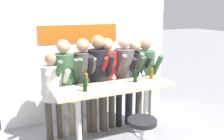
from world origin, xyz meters
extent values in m
cube|color=white|center=(0.00, 1.32, 1.33)|extent=(3.65, 0.10, 2.66)
cube|color=#DB5114|center=(-0.21, 1.26, 1.81)|extent=(1.64, 0.02, 0.36)
cube|color=beige|center=(0.00, 0.00, 1.01)|extent=(2.05, 0.61, 0.06)
cylinder|color=silver|center=(-0.64, 0.00, 0.52)|extent=(0.09, 0.09, 0.98)
cylinder|color=silver|center=(0.64, 0.00, 0.52)|extent=(0.09, 0.09, 0.98)
cylinder|color=silver|center=(0.64, 0.00, 0.01)|extent=(0.36, 0.36, 0.02)
cylinder|color=silver|center=(0.16, -0.66, 0.33)|extent=(0.06, 0.06, 0.61)
cylinder|color=black|center=(0.16, -0.66, 0.64)|extent=(0.45, 0.45, 0.07)
cylinder|color=#473D33|center=(-1.03, 0.49, 0.38)|extent=(0.12, 0.12, 0.76)
cylinder|color=#473D33|center=(-0.84, 0.53, 0.38)|extent=(0.12, 0.12, 0.76)
cylinder|color=beige|center=(-0.94, 0.51, 1.06)|extent=(0.42, 0.42, 0.60)
sphere|color=#9E7556|center=(-0.94, 0.51, 1.48)|extent=(0.21, 0.21, 0.21)
cylinder|color=beige|center=(-1.08, 0.33, 1.11)|extent=(0.15, 0.37, 0.47)
cylinder|color=beige|center=(-0.74, 0.39, 1.11)|extent=(0.15, 0.37, 0.47)
cylinder|color=gray|center=(-0.81, 0.54, 0.43)|extent=(0.12, 0.12, 0.86)
cylinder|color=gray|center=(-0.61, 0.56, 0.43)|extent=(0.12, 0.12, 0.86)
cylinder|color=#335638|center=(-0.71, 0.55, 1.20)|extent=(0.40, 0.40, 0.68)
sphere|color=tan|center=(-0.71, 0.55, 1.68)|extent=(0.23, 0.23, 0.23)
cylinder|color=#335638|center=(-0.86, 0.36, 1.25)|extent=(0.13, 0.41, 0.53)
cylinder|color=#335638|center=(-0.52, 0.40, 1.25)|extent=(0.13, 0.41, 0.53)
cylinder|color=#473D33|center=(-0.45, 0.56, 0.43)|extent=(0.10, 0.10, 0.86)
cylinder|color=#473D33|center=(-0.28, 0.53, 0.43)|extent=(0.10, 0.10, 0.86)
cylinder|color=#514C4C|center=(-0.36, 0.55, 1.20)|extent=(0.37, 0.37, 0.68)
sphere|color=tan|center=(-0.36, 0.55, 1.68)|extent=(0.23, 0.23, 0.23)
cylinder|color=#514C4C|center=(-0.54, 0.41, 1.25)|extent=(0.15, 0.40, 0.52)
cylinder|color=#514C4C|center=(-0.25, 0.36, 1.25)|extent=(0.15, 0.40, 0.52)
cylinder|color=#473D33|center=(-0.20, 0.48, 0.44)|extent=(0.12, 0.12, 0.89)
cylinder|color=#473D33|center=(-0.01, 0.44, 0.44)|extent=(0.12, 0.12, 0.89)
cylinder|color=black|center=(-0.10, 0.46, 1.24)|extent=(0.43, 0.43, 0.70)
sphere|color=#9E7556|center=(-0.10, 0.46, 1.73)|extent=(0.24, 0.24, 0.24)
cylinder|color=black|center=(-0.31, 0.33, 1.29)|extent=(0.17, 0.42, 0.54)
cylinder|color=black|center=(0.03, 0.26, 1.29)|extent=(0.17, 0.42, 0.54)
cylinder|color=#473D33|center=(-0.02, 0.51, 0.43)|extent=(0.12, 0.12, 0.86)
cylinder|color=#473D33|center=(0.19, 0.53, 0.43)|extent=(0.12, 0.12, 0.86)
cylinder|color=maroon|center=(0.08, 0.52, 1.20)|extent=(0.42, 0.42, 0.68)
sphere|color=tan|center=(0.08, 0.52, 1.67)|extent=(0.23, 0.23, 0.23)
cylinder|color=maroon|center=(-0.07, 0.33, 1.25)|extent=(0.14, 0.41, 0.52)
cylinder|color=maroon|center=(0.28, 0.37, 1.25)|extent=(0.14, 0.41, 0.52)
cylinder|color=black|center=(0.34, 0.52, 0.43)|extent=(0.12, 0.12, 0.87)
cylinder|color=black|center=(0.56, 0.54, 0.43)|extent=(0.12, 0.12, 0.87)
cylinder|color=#514C4C|center=(0.45, 0.53, 1.21)|extent=(0.41, 0.41, 0.69)
sphere|color=#D6AD89|center=(0.45, 0.53, 1.69)|extent=(0.24, 0.24, 0.24)
cylinder|color=#514C4C|center=(0.28, 0.35, 1.26)|extent=(0.12, 0.42, 0.53)
cylinder|color=#514C4C|center=(0.64, 0.37, 1.26)|extent=(0.12, 0.42, 0.53)
cylinder|color=#23283D|center=(0.59, 0.52, 0.41)|extent=(0.11, 0.11, 0.82)
cylinder|color=#23283D|center=(0.77, 0.51, 0.41)|extent=(0.11, 0.11, 0.82)
cylinder|color=black|center=(0.68, 0.51, 1.15)|extent=(0.34, 0.34, 0.65)
sphere|color=tan|center=(0.68, 0.51, 1.60)|extent=(0.22, 0.22, 0.22)
cylinder|color=black|center=(0.51, 0.36, 1.20)|extent=(0.10, 0.39, 0.50)
cylinder|color=black|center=(0.83, 0.35, 1.20)|extent=(0.10, 0.39, 0.50)
cylinder|color=#473D33|center=(0.78, 0.49, 0.42)|extent=(0.12, 0.12, 0.84)
cylinder|color=#473D33|center=(0.99, 0.47, 0.42)|extent=(0.12, 0.12, 0.84)
cylinder|color=#335638|center=(0.89, 0.48, 1.17)|extent=(0.43, 0.43, 0.66)
sphere|color=#9E7556|center=(0.89, 0.48, 1.64)|extent=(0.23, 0.23, 0.23)
cylinder|color=#335638|center=(0.69, 0.34, 1.22)|extent=(0.14, 0.41, 0.52)
cylinder|color=#335638|center=(1.05, 0.30, 1.22)|extent=(0.14, 0.41, 0.52)
cylinder|color=brown|center=(-0.45, 0.15, 1.14)|extent=(0.08, 0.08, 0.20)
sphere|color=brown|center=(-0.45, 0.15, 1.24)|extent=(0.08, 0.08, 0.08)
cylinder|color=brown|center=(-0.45, 0.15, 1.28)|extent=(0.03, 0.03, 0.07)
cylinder|color=black|center=(-0.45, 0.15, 1.32)|extent=(0.03, 0.03, 0.01)
cylinder|color=brown|center=(0.81, 0.12, 1.13)|extent=(0.06, 0.06, 0.18)
sphere|color=brown|center=(0.81, 0.12, 1.23)|extent=(0.06, 0.06, 0.06)
cylinder|color=brown|center=(0.81, 0.12, 1.26)|extent=(0.02, 0.02, 0.06)
cylinder|color=black|center=(0.81, 0.12, 1.30)|extent=(0.03, 0.03, 0.01)
cylinder|color=black|center=(-0.54, -0.08, 1.14)|extent=(0.07, 0.07, 0.19)
sphere|color=black|center=(-0.54, -0.08, 1.23)|extent=(0.07, 0.07, 0.07)
cylinder|color=black|center=(-0.54, -0.08, 1.27)|extent=(0.03, 0.03, 0.07)
cylinder|color=black|center=(-0.54, -0.08, 1.31)|extent=(0.03, 0.03, 0.01)
cylinder|color=black|center=(0.43, 0.04, 1.14)|extent=(0.07, 0.07, 0.20)
sphere|color=black|center=(0.43, 0.04, 1.24)|extent=(0.07, 0.07, 0.07)
cylinder|color=black|center=(0.43, 0.04, 1.27)|extent=(0.02, 0.02, 0.07)
cylinder|color=black|center=(0.43, 0.04, 1.31)|extent=(0.03, 0.03, 0.01)
cylinder|color=silver|center=(0.65, 0.14, 1.05)|extent=(0.06, 0.06, 0.01)
cylinder|color=silver|center=(0.65, 0.14, 1.09)|extent=(0.01, 0.01, 0.08)
cone|color=silver|center=(0.65, 0.14, 1.17)|extent=(0.07, 0.07, 0.09)
cylinder|color=silver|center=(0.05, 0.11, 1.05)|extent=(0.06, 0.06, 0.01)
cylinder|color=silver|center=(0.05, 0.11, 1.09)|extent=(0.01, 0.01, 0.08)
cone|color=silver|center=(0.05, 0.11, 1.17)|extent=(0.07, 0.07, 0.09)
cylinder|color=silver|center=(0.52, 0.04, 1.05)|extent=(0.06, 0.06, 0.01)
cylinder|color=silver|center=(0.52, 0.04, 1.09)|extent=(0.01, 0.01, 0.08)
cone|color=silver|center=(0.52, 0.04, 1.17)|extent=(0.07, 0.07, 0.09)
camera|label=1|loc=(-1.67, -3.65, 2.30)|focal=40.00mm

